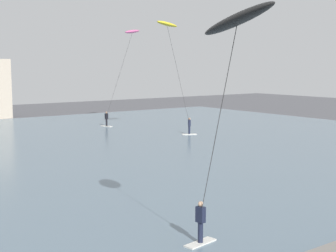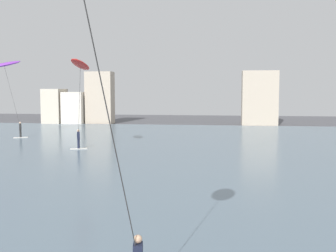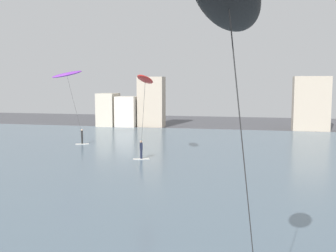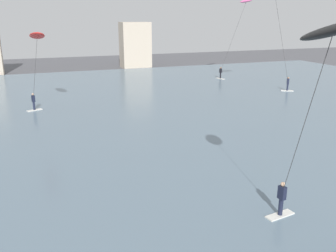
% 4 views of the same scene
% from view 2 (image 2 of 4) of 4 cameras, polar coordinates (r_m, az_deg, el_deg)
% --- Properties ---
extents(water_bay, '(84.00, 52.00, 0.10)m').
position_cam_2_polar(water_bay, '(31.84, 1.73, -4.01)').
color(water_bay, slate).
rests_on(water_bay, ground).
extents(far_shore_buildings, '(33.63, 4.48, 7.64)m').
position_cam_2_polar(far_shore_buildings, '(59.49, -1.54, 3.49)').
color(far_shore_buildings, beige).
rests_on(far_shore_buildings, ground).
extents(kitesurfer_purple, '(4.62, 2.73, 8.20)m').
position_cam_2_polar(kitesurfer_purple, '(46.68, -21.58, 7.19)').
color(kitesurfer_purple, silver).
rests_on(kitesurfer_purple, water_bay).
extents(kitesurfer_red, '(2.41, 4.02, 7.50)m').
position_cam_2_polar(kitesurfer_red, '(33.27, -12.07, 7.53)').
color(kitesurfer_red, silver).
rests_on(kitesurfer_red, water_bay).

